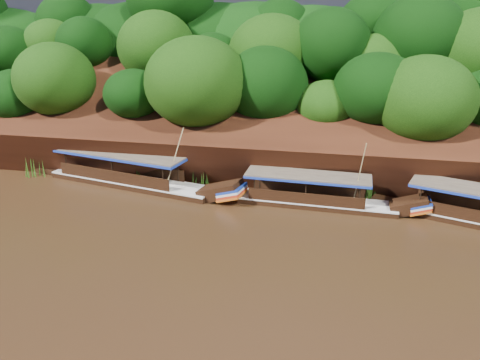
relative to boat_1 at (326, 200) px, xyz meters
The scene contains 5 objects.
ground 8.05m from the boat_1, 112.66° to the right, with size 160.00×160.00×0.00m, color black.
riverbank 15.68m from the boat_1, 101.47° to the left, with size 120.00×30.06×19.40m.
boat_1 is the anchor object (origin of this frame).
boat_2 14.44m from the boat_1, behind, with size 16.70×5.56×5.58m.
reeds 6.77m from the boat_1, 163.08° to the left, with size 48.57×2.22×1.97m.
Camera 1 is at (3.11, -23.55, 13.43)m, focal length 35.00 mm.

